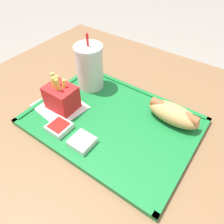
{
  "coord_description": "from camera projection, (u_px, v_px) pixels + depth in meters",
  "views": [
    {
      "loc": [
        0.2,
        -0.29,
        1.15
      ],
      "look_at": [
        -0.03,
        0.03,
        0.77
      ],
      "focal_mm": 35.0,
      "sensor_mm": 36.0,
      "label": 1
    }
  ],
  "objects": [
    {
      "name": "hot_dog_far",
      "position": [
        173.0,
        114.0,
        0.54
      ],
      "size": [
        0.14,
        0.06,
        0.05
      ],
      "color": "tan",
      "rests_on": "food_tray"
    },
    {
      "name": "dining_table",
      "position": [
        114.0,
        200.0,
        0.8
      ],
      "size": [
        1.05,
        0.92,
        0.73
      ],
      "color": "brown",
      "rests_on": "ground_plane"
    },
    {
      "name": "paper_napkin",
      "position": [
        60.0,
        106.0,
        0.6
      ],
      "size": [
        0.14,
        0.13,
        0.0
      ],
      "color": "white",
      "rests_on": "food_tray"
    },
    {
      "name": "soda_cup",
      "position": [
        90.0,
        67.0,
        0.62
      ],
      "size": [
        0.08,
        0.08,
        0.17
      ],
      "color": "silver",
      "rests_on": "food_tray"
    },
    {
      "name": "fries_carton",
      "position": [
        61.0,
        97.0,
        0.57
      ],
      "size": [
        0.08,
        0.06,
        0.11
      ],
      "color": "red",
      "rests_on": "food_tray"
    },
    {
      "name": "food_tray",
      "position": [
        112.0,
        122.0,
        0.57
      ],
      "size": [
        0.42,
        0.31,
        0.01
      ],
      "color": "#197233",
      "rests_on": "dining_table"
    },
    {
      "name": "sauce_cup_ketchup",
      "position": [
        59.0,
        127.0,
        0.54
      ],
      "size": [
        0.05,
        0.05,
        0.02
      ],
      "color": "silver",
      "rests_on": "food_tray"
    },
    {
      "name": "sauce_cup_mayo",
      "position": [
        82.0,
        142.0,
        0.5
      ],
      "size": [
        0.05,
        0.05,
        0.02
      ],
      "color": "silver",
      "rests_on": "food_tray"
    }
  ]
}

